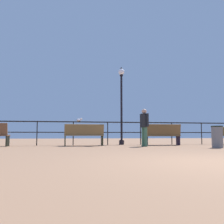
{
  "coord_description": "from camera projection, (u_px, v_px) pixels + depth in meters",
  "views": [
    {
      "loc": [
        -2.81,
        -3.99,
        0.48
      ],
      "look_at": [
        -0.7,
        7.42,
        1.55
      ],
      "focal_mm": 40.04,
      "sensor_mm": 36.0,
      "label": 1
    }
  ],
  "objects": [
    {
      "name": "bench_near_right",
      "position": [
        163.0,
        134.0,
        11.72
      ],
      "size": [
        1.66,
        0.74,
        0.98
      ],
      "color": "brown",
      "rests_on": "ground_plane"
    },
    {
      "name": "bench_near_left",
      "position": [
        84.0,
        134.0,
        11.06
      ],
      "size": [
        1.75,
        0.66,
        0.95
      ],
      "color": "brown",
      "rests_on": "ground_plane"
    },
    {
      "name": "pier_railing",
      "position": [
        124.0,
        128.0,
        12.2
      ],
      "size": [
        18.14,
        0.05,
        1.12
      ],
      "color": "black",
      "rests_on": "ground_plane"
    },
    {
      "name": "lamppost_center",
      "position": [
        121.0,
        98.0,
        12.58
      ],
      "size": [
        0.32,
        0.32,
        3.94
      ],
      "color": "black",
      "rests_on": "ground_plane"
    },
    {
      "name": "person_by_bench",
      "position": [
        144.0,
        125.0,
        10.5
      ],
      "size": [
        0.3,
        0.47,
        1.58
      ],
      "color": "#3D684D",
      "rests_on": "ground_plane"
    },
    {
      "name": "trash_bin",
      "position": [
        217.0,
        137.0,
        9.36
      ],
      "size": [
        0.42,
        0.42,
        0.82
      ],
      "color": "slate",
      "rests_on": "ground_plane"
    },
    {
      "name": "seagull_on_rail",
      "position": [
        79.0,
        120.0,
        11.85
      ],
      "size": [
        0.35,
        0.22,
        0.17
      ],
      "color": "silver",
      "rests_on": "pier_railing"
    }
  ]
}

